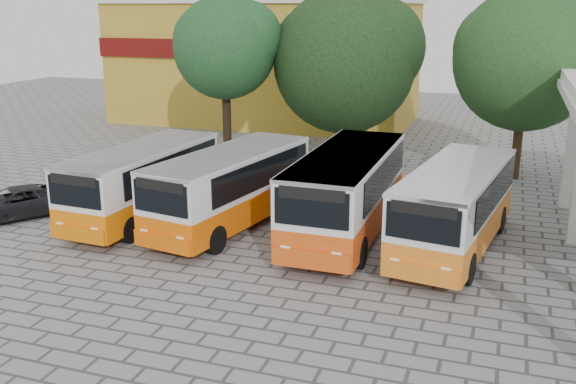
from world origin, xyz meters
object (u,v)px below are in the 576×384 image
at_px(bus_centre_left, 231,184).
at_px(bus_centre_right, 347,189).
at_px(bus_far_left, 143,178).
at_px(bus_far_right, 456,204).
at_px(parked_car, 15,203).

distance_m(bus_centre_left, bus_centre_right, 4.24).
xyz_separation_m(bus_far_left, bus_centre_right, (7.73, 0.58, 0.15)).
xyz_separation_m(bus_centre_right, bus_far_right, (3.71, -0.17, -0.11)).
height_order(bus_far_left, bus_centre_left, bus_centre_left).
distance_m(bus_centre_right, bus_far_right, 3.71).
bearing_deg(parked_car, bus_centre_right, 44.30).
height_order(bus_far_left, bus_far_right, bus_far_right).
bearing_deg(parked_car, bus_far_right, 41.56).
bearing_deg(bus_far_right, parked_car, -164.59).
relative_size(bus_far_left, bus_centre_left, 0.95).
xyz_separation_m(bus_far_right, parked_car, (-16.21, -1.93, -1.05)).
relative_size(bus_far_left, bus_far_right, 0.95).
bearing_deg(bus_centre_left, bus_centre_right, 15.16).
height_order(bus_far_right, parked_car, bus_far_right).
xyz_separation_m(bus_far_left, bus_centre_left, (3.51, 0.19, 0.03)).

